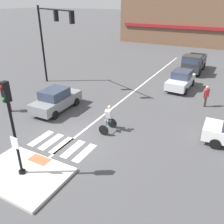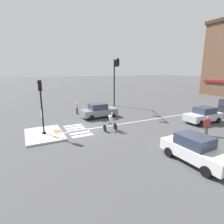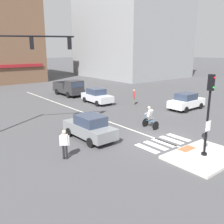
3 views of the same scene
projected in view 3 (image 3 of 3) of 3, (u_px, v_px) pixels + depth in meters
The scene contains 19 objects.
ground_plane at pixel (157, 140), 16.41m from camera, with size 300.00×300.00×0.00m, color #474749.
traffic_island at pixel (204, 156), 13.81m from camera, with size 4.18×2.94×0.15m, color beige.
tactile_pad_front at pixel (187, 149), 14.63m from camera, with size 1.10×0.60×0.01m, color #DB5B38.
signal_pole at pixel (209, 108), 13.12m from camera, with size 0.44×0.38×4.44m.
crosswalk_stripe_a at pixel (147, 148), 15.05m from camera, with size 0.44×1.80×0.01m, color silver.
crosswalk_stripe_b at pixel (156, 145), 15.52m from camera, with size 0.44×1.80×0.01m, color silver.
crosswalk_stripe_c at pixel (164, 143), 15.99m from camera, with size 0.44×1.80×0.01m, color silver.
crosswalk_stripe_d at pixel (171, 140), 16.45m from camera, with size 0.44×1.80×0.01m, color silver.
crosswalk_stripe_e at pixel (179, 137), 16.92m from camera, with size 0.44×1.80×0.01m, color silver.
lane_centre_line at pixel (80, 111), 24.08m from camera, with size 0.14×28.00×0.01m, color silver.
traffic_light_mast at pixel (10, 65), 16.39m from camera, with size 5.78×2.64×6.91m.
building_corner_left at pixel (131, 26), 53.10m from camera, with size 18.15×20.61×20.99m.
car_silver_eastbound_far at pixel (97, 96), 27.40m from camera, with size 1.95×4.15×1.64m.
car_white_cross_right at pixel (186, 101), 24.60m from camera, with size 4.14×1.93×1.64m.
car_grey_westbound_near at pixel (90, 127), 16.48m from camera, with size 1.92×4.14×1.64m.
pickup_truck_charcoal_eastbound_distant at pixel (70, 88), 31.71m from camera, with size 2.08×5.11×2.08m.
cyclist at pixel (150, 117), 18.72m from camera, with size 0.67×1.09×1.68m.
pedestrian_at_curb_left at pixel (65, 142), 13.38m from camera, with size 0.46×0.39×1.67m.
pedestrian_waiting_far_side at pixel (134, 96), 26.55m from camera, with size 0.40×0.45×1.67m.
Camera 3 is at (-11.96, -10.21, 5.85)m, focal length 39.88 mm.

